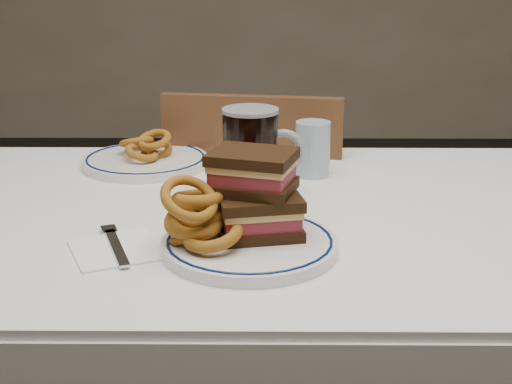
{
  "coord_description": "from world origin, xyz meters",
  "views": [
    {
      "loc": [
        -0.0,
        -1.19,
        1.18
      ],
      "look_at": [
        -0.01,
        -0.19,
        0.85
      ],
      "focal_mm": 50.0,
      "sensor_mm": 36.0,
      "label": 1
    }
  ],
  "objects_px": {
    "far_plate": "(146,161)",
    "main_plate": "(250,244)",
    "reuben_sandwich": "(256,193)",
    "chair_far": "(259,245)",
    "beer_mug": "(252,154)"
  },
  "relations": [
    {
      "from": "main_plate",
      "to": "reuben_sandwich",
      "type": "distance_m",
      "value": 0.08
    },
    {
      "from": "main_plate",
      "to": "far_plate",
      "type": "distance_m",
      "value": 0.52
    },
    {
      "from": "main_plate",
      "to": "far_plate",
      "type": "xyz_separation_m",
      "value": [
        -0.23,
        0.46,
        -0.0
      ]
    },
    {
      "from": "main_plate",
      "to": "chair_far",
      "type": "bearing_deg",
      "value": 89.06
    },
    {
      "from": "far_plate",
      "to": "main_plate",
      "type": "bearing_deg",
      "value": -63.49
    },
    {
      "from": "chair_far",
      "to": "main_plate",
      "type": "distance_m",
      "value": 0.72
    },
    {
      "from": "reuben_sandwich",
      "to": "beer_mug",
      "type": "xyz_separation_m",
      "value": [
        -0.01,
        0.21,
        0.0
      ]
    },
    {
      "from": "beer_mug",
      "to": "far_plate",
      "type": "xyz_separation_m",
      "value": [
        -0.23,
        0.22,
        -0.08
      ]
    },
    {
      "from": "main_plate",
      "to": "reuben_sandwich",
      "type": "height_order",
      "value": "reuben_sandwich"
    },
    {
      "from": "chair_far",
      "to": "main_plate",
      "type": "bearing_deg",
      "value": -90.94
    },
    {
      "from": "reuben_sandwich",
      "to": "beer_mug",
      "type": "distance_m",
      "value": 0.21
    },
    {
      "from": "beer_mug",
      "to": "far_plate",
      "type": "distance_m",
      "value": 0.33
    },
    {
      "from": "beer_mug",
      "to": "far_plate",
      "type": "bearing_deg",
      "value": 136.64
    },
    {
      "from": "beer_mug",
      "to": "chair_far",
      "type": "bearing_deg",
      "value": 88.7
    },
    {
      "from": "chair_far",
      "to": "reuben_sandwich",
      "type": "xyz_separation_m",
      "value": [
        -0.0,
        -0.63,
        0.35
      ]
    }
  ]
}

